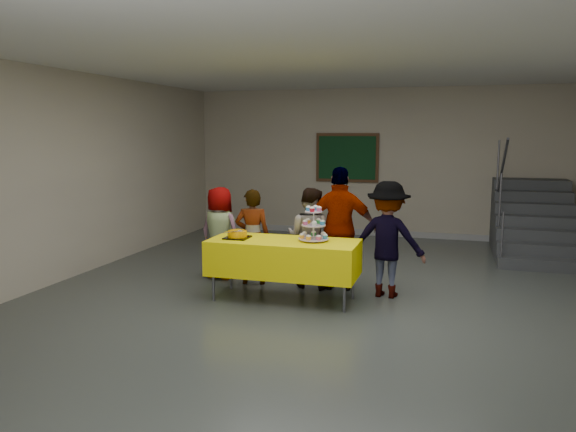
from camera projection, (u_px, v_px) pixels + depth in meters
name	position (u px, v px, depth m)	size (l,w,h in m)	color
room_shell	(336.00, 131.00, 6.54)	(10.00, 10.04, 3.02)	#4C514C
bake_table	(283.00, 257.00, 7.08)	(1.88, 0.78, 0.77)	#595960
cupcake_stand	(314.00, 227.00, 6.98)	(0.38, 0.38, 0.44)	silver
bear_cake	(237.00, 234.00, 7.18)	(0.32, 0.36, 0.12)	black
schoolchild_a	(220.00, 233.00, 8.15)	(0.65, 0.43, 1.34)	slate
schoolchild_b	(253.00, 237.00, 7.83)	(0.49, 0.32, 1.34)	slate
schoolchild_c	(310.00, 238.00, 7.67)	(0.67, 0.52, 1.37)	slate
schoolchild_d	(341.00, 229.00, 7.53)	(0.97, 0.41, 1.66)	slate
schoolchild_e	(388.00, 239.00, 7.22)	(0.97, 0.56, 1.50)	slate
staircase	(532.00, 225.00, 9.92)	(1.30, 2.40, 2.04)	#424447
noticeboard	(347.00, 158.00, 11.53)	(1.30, 0.05, 1.00)	#472B16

